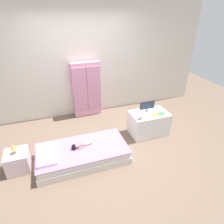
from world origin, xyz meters
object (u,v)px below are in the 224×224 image
Objects in this scene: tv_stand at (149,123)px; rocking_horse_toy at (141,117)px; bed at (83,154)px; tv_monitor at (147,106)px; wardrobe at (86,89)px; book_yellow at (155,115)px; doll at (78,146)px; table_lamp at (13,147)px; book_green at (162,114)px; nightstand at (18,161)px.

tv_stand is 0.47m from rocking_horse_toy.
rocking_horse_toy reaches higher than bed.
tv_monitor is (1.53, 0.46, 0.52)m from bed.
wardrobe is 9.16× the size of book_yellow.
doll is 0.28× the size of wardrobe.
table_lamp is 1.36× the size of rocking_horse_toy.
book_green is at bearing 8.16° from bed.
bed is 1.34m from rocking_horse_toy.
rocking_horse_toy is (1.32, 0.16, 0.28)m from doll.
book_green is (0.22, -0.12, 0.26)m from tv_stand.
table_lamp reaches higher than book_yellow.
wardrobe reaches higher than book_green.
rocking_horse_toy reaches higher than doll.
rocking_horse_toy reaches higher than tv_stand.
tv_stand is 6.03× the size of rocking_horse_toy.
tv_monitor is 2.62× the size of book_green.
wardrobe is at bearing 74.22° from bed.
doll is at bearing -165.11° from tv_monitor.
tv_monitor is (1.06, -1.22, -0.05)m from wardrobe.
tv_stand reaches higher than bed.
tv_monitor is at bearing 139.66° from book_green.
nightstand is 0.31m from table_lamp.
book_green is at bearing -27.80° from tv_stand.
book_green is (0.53, 0.06, -0.06)m from rocking_horse_toy.
book_yellow reaches higher than doll.
tv_monitor is at bearing 102.93° from tv_stand.
book_yellow is at bearing 3.08° from nightstand.
tv_stand is at bearing -50.37° from wardrobe.
book_yellow reaches higher than tv_stand.
rocking_horse_toy is 1.05× the size of book_green.
bed is at bearing -171.04° from book_yellow.
tv_stand is at bearing 5.66° from nightstand.
book_green is (2.88, 0.15, 0.34)m from nightstand.
tv_stand is 5.36× the size of book_yellow.
nightstand is (-1.04, 0.07, -0.11)m from doll.
table_lamp is 2.89m from book_green.
rocking_horse_toy is (-0.28, -0.26, -0.07)m from tv_monitor.
doll is 2.93× the size of rocking_horse_toy.
nightstand is 1.12× the size of tv_monitor.
table_lamp is at bearing 175.96° from doll.
tv_monitor is (-0.02, 0.09, 0.39)m from tv_stand.
wardrobe is (0.47, 1.68, 0.56)m from bed.
doll is 1.36m from rocking_horse_toy.
nightstand is 2.70m from tv_monitor.
bed is 4.18× the size of doll.
bed is 1.19× the size of wardrobe.
wardrobe is 1.83m from book_yellow.
nightstand is 2.06× the size of table_lamp.
table_lamp reaches higher than bed.
book_yellow is (0.37, 0.06, -0.06)m from rocking_horse_toy.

